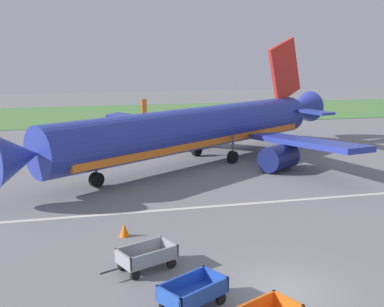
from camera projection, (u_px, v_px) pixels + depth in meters
ground_plane at (287, 289)px, 19.36m from camera, size 220.00×220.00×0.00m
grass_strip at (128, 114)px, 77.72m from camera, size 220.00×28.00×0.06m
apron_stripe at (213, 206)px, 29.94m from camera, size 120.00×0.36×0.01m
airplane at (203, 128)px, 41.94m from camera, size 33.52×28.10×11.34m
baggage_cart_third_in_row at (193, 293)px, 17.81m from camera, size 3.46×2.45×1.07m
baggage_cart_fourth_in_row at (147, 257)px, 21.01m from camera, size 3.55×2.28×1.07m
traffic_cone_near_plane at (124, 230)px, 24.92m from camera, size 0.54×0.54×0.71m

